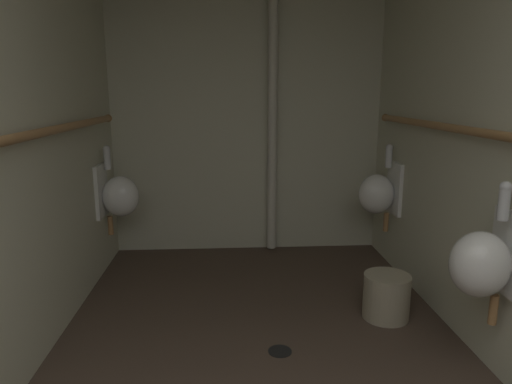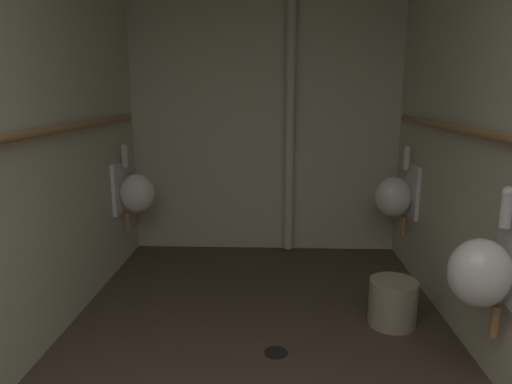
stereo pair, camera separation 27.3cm
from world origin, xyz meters
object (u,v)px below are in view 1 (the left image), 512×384
(urinal_right_far, at_px, (379,193))
(standpipe_back_wall, at_px, (272,116))
(floor_drain, at_px, (280,351))
(urinal_right_mid, at_px, (484,262))
(waste_bin, at_px, (386,296))
(urinal_left_mid, at_px, (118,195))

(urinal_right_far, xyz_separation_m, standpipe_back_wall, (-0.87, 0.48, 0.62))
(standpipe_back_wall, bearing_deg, urinal_right_far, -28.75)
(standpipe_back_wall, distance_m, floor_drain, 2.20)
(urinal_right_mid, height_order, standpipe_back_wall, standpipe_back_wall)
(floor_drain, height_order, waste_bin, waste_bin)
(urinal_left_mid, height_order, urinal_right_mid, same)
(urinal_left_mid, bearing_deg, urinal_right_far, -1.23)
(standpipe_back_wall, bearing_deg, floor_drain, -93.87)
(urinal_right_far, bearing_deg, standpipe_back_wall, 151.25)
(urinal_left_mid, relative_size, floor_drain, 5.39)
(standpipe_back_wall, xyz_separation_m, floor_drain, (-0.12, -1.79, -1.28))
(urinal_left_mid, bearing_deg, floor_drain, -48.30)
(floor_drain, xyz_separation_m, waste_bin, (0.76, 0.38, 0.15))
(urinal_right_mid, xyz_separation_m, urinal_right_far, (0.00, 1.64, 0.00))
(urinal_left_mid, relative_size, standpipe_back_wall, 0.30)
(standpipe_back_wall, height_order, waste_bin, standpipe_back_wall)
(floor_drain, bearing_deg, urinal_right_mid, -18.35)
(urinal_right_mid, relative_size, standpipe_back_wall, 0.30)
(urinal_left_mid, height_order, standpipe_back_wall, standpipe_back_wall)
(urinal_right_mid, distance_m, standpipe_back_wall, 2.37)
(urinal_left_mid, height_order, floor_drain, urinal_left_mid)
(standpipe_back_wall, bearing_deg, waste_bin, -65.47)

